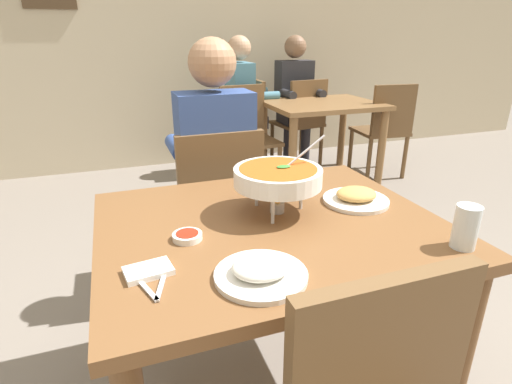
# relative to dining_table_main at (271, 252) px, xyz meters

# --- Properties ---
(cafe_rear_partition) EXTENTS (10.00, 0.10, 3.00)m
(cafe_rear_partition) POSITION_rel_dining_table_main_xyz_m (0.00, 3.21, 0.87)
(cafe_rear_partition) COLOR beige
(cafe_rear_partition) RESTS_ON ground_plane
(dining_table_main) EXTENTS (1.11, 0.91, 0.74)m
(dining_table_main) POSITION_rel_dining_table_main_xyz_m (0.00, 0.00, 0.00)
(dining_table_main) COLOR brown
(dining_table_main) RESTS_ON ground_plane
(chair_diner_main) EXTENTS (0.44, 0.44, 0.90)m
(chair_diner_main) POSITION_rel_dining_table_main_xyz_m (-0.00, 0.74, -0.12)
(chair_diner_main) COLOR brown
(chair_diner_main) RESTS_ON ground_plane
(diner_main) EXTENTS (0.40, 0.45, 1.31)m
(diner_main) POSITION_rel_dining_table_main_xyz_m (0.00, 0.78, 0.12)
(diner_main) COLOR #2D2D38
(diner_main) RESTS_ON ground_plane
(curry_bowl) EXTENTS (0.33, 0.30, 0.26)m
(curry_bowl) POSITION_rel_dining_table_main_xyz_m (0.05, 0.07, 0.24)
(curry_bowl) COLOR silver
(curry_bowl) RESTS_ON dining_table_main
(rice_plate) EXTENTS (0.24, 0.24, 0.06)m
(rice_plate) POSITION_rel_dining_table_main_xyz_m (-0.15, -0.30, 0.13)
(rice_plate) COLOR white
(rice_plate) RESTS_ON dining_table_main
(appetizer_plate) EXTENTS (0.24, 0.24, 0.06)m
(appetizer_plate) POSITION_rel_dining_table_main_xyz_m (0.35, 0.05, 0.13)
(appetizer_plate) COLOR white
(appetizer_plate) RESTS_ON dining_table_main
(sauce_dish) EXTENTS (0.09, 0.09, 0.02)m
(sauce_dish) POSITION_rel_dining_table_main_xyz_m (-0.28, -0.03, 0.13)
(sauce_dish) COLOR white
(sauce_dish) RESTS_ON dining_table_main
(napkin_folded) EXTENTS (0.13, 0.10, 0.02)m
(napkin_folded) POSITION_rel_dining_table_main_xyz_m (-0.41, -0.18, 0.12)
(napkin_folded) COLOR white
(napkin_folded) RESTS_ON dining_table_main
(fork_utensil) EXTENTS (0.07, 0.17, 0.01)m
(fork_utensil) POSITION_rel_dining_table_main_xyz_m (-0.43, -0.23, 0.12)
(fork_utensil) COLOR silver
(fork_utensil) RESTS_ON dining_table_main
(spoon_utensil) EXTENTS (0.06, 0.17, 0.01)m
(spoon_utensil) POSITION_rel_dining_table_main_xyz_m (-0.38, -0.23, 0.12)
(spoon_utensil) COLOR silver
(spoon_utensil) RESTS_ON dining_table_main
(drink_glass) EXTENTS (0.07, 0.07, 0.13)m
(drink_glass) POSITION_rel_dining_table_main_xyz_m (0.46, -0.34, 0.17)
(drink_glass) COLOR silver
(drink_glass) RESTS_ON dining_table_main
(dining_table_far) EXTENTS (1.00, 0.80, 0.74)m
(dining_table_far) POSITION_rel_dining_table_main_xyz_m (1.36, 2.16, -0.02)
(dining_table_far) COLOR brown
(dining_table_far) RESTS_ON ground_plane
(chair_bg_left) EXTENTS (0.50, 0.50, 0.90)m
(chair_bg_left) POSITION_rel_dining_table_main_xyz_m (1.39, 2.62, -0.12)
(chair_bg_left) COLOR brown
(chair_bg_left) RESTS_ON ground_plane
(chair_bg_middle) EXTENTS (0.45, 0.45, 0.90)m
(chair_bg_middle) POSITION_rel_dining_table_main_xyz_m (0.82, 2.72, -0.12)
(chair_bg_middle) COLOR brown
(chair_bg_middle) RESTS_ON ground_plane
(chair_bg_right) EXTENTS (0.48, 0.48, 0.90)m
(chair_bg_right) POSITION_rel_dining_table_main_xyz_m (1.97, 2.02, -0.12)
(chair_bg_right) COLOR brown
(chair_bg_right) RESTS_ON ground_plane
(chair_bg_corner) EXTENTS (0.47, 0.47, 0.90)m
(chair_bg_corner) POSITION_rel_dining_table_main_xyz_m (0.66, 2.25, -0.12)
(chair_bg_corner) COLOR brown
(chair_bg_corner) RESTS_ON ground_plane
(patron_bg_left) EXTENTS (0.40, 0.45, 1.31)m
(patron_bg_left) POSITION_rel_dining_table_main_xyz_m (1.35, 2.73, 0.12)
(patron_bg_left) COLOR #2D2D38
(patron_bg_left) RESTS_ON ground_plane
(patron_bg_middle) EXTENTS (0.45, 0.40, 1.31)m
(patron_bg_middle) POSITION_rel_dining_table_main_xyz_m (0.77, 2.67, 0.12)
(patron_bg_middle) COLOR #2D2D38
(patron_bg_middle) RESTS_ON ground_plane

